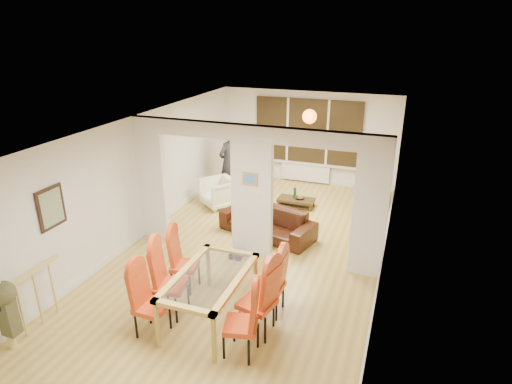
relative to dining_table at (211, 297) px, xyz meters
The scene contains 24 objects.
floor 2.21m from the dining_table, 93.56° to the left, with size 5.00×9.00×0.01m, color tan.
room_walls 2.35m from the dining_table, 93.56° to the left, with size 5.00×9.00×2.60m, color silver, non-canonical shape.
divider_wall 2.35m from the dining_table, 93.56° to the left, with size 5.00×0.18×2.60m, color white.
bay_window_blinds 6.70m from the dining_table, 91.17° to the left, with size 3.00×0.08×1.80m, color black.
radiator 6.57m from the dining_table, 91.18° to the left, with size 1.40×0.08×0.50m, color white.
pendant_light 5.75m from the dining_table, 88.27° to the left, with size 0.36×0.36×0.36m, color orange.
stair_newel 2.60m from the dining_table, 156.65° to the right, with size 0.40×1.20×1.10m, color #D3BB61, non-canonical shape.
wall_poster 2.88m from the dining_table, behind, with size 0.04×0.52×0.67m, color gray.
pillar_photo 2.40m from the dining_table, 93.72° to the left, with size 0.30×0.03×0.25m, color #4C8CD8.
dining_table is the anchor object (origin of this frame).
dining_chair_la 0.89m from the dining_table, 138.57° to the right, with size 0.43×0.43×1.08m, color #C33C14, non-canonical shape.
dining_chair_lb 0.69m from the dining_table, behind, with size 0.47×0.47×1.16m, color #C33C14, non-canonical shape.
dining_chair_lc 0.99m from the dining_table, 141.94° to the left, with size 0.42×0.42×1.06m, color #C33C14, non-canonical shape.
dining_chair_ra 0.89m from the dining_table, 36.48° to the right, with size 0.44×0.44×1.11m, color #C33C14, non-canonical shape.
dining_chair_rb 0.78m from the dining_table, ahead, with size 0.47×0.47×1.18m, color #C33C14, non-canonical shape.
dining_chair_rc 0.93m from the dining_table, 32.34° to the left, with size 0.44×0.44×1.10m, color #C33C14, non-canonical shape.
sofa 3.04m from the dining_table, 91.96° to the left, with size 2.08×0.81×0.61m, color black.
armchair 4.48m from the dining_table, 112.92° to the left, with size 0.77×0.79×0.72m, color #F3EFCD.
person 5.36m from the dining_table, 110.30° to the left, with size 0.43×0.65×1.79m, color black.
television 5.98m from the dining_table, 71.81° to the left, with size 0.13×1.01×0.58m, color black.
coffee_table 4.76m from the dining_table, 88.99° to the left, with size 0.91×0.45×0.21m, color #362712, non-canonical shape.
bottle 4.81m from the dining_table, 89.65° to the left, with size 0.07×0.07×0.29m, color #143F19.
bowl 4.76m from the dining_table, 88.00° to the left, with size 0.23×0.23×0.06m, color #362712.
shoes 1.94m from the dining_table, 100.55° to the left, with size 0.24×0.26×0.10m, color black, non-canonical shape.
Camera 1 is at (2.65, -7.08, 4.27)m, focal length 30.00 mm.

